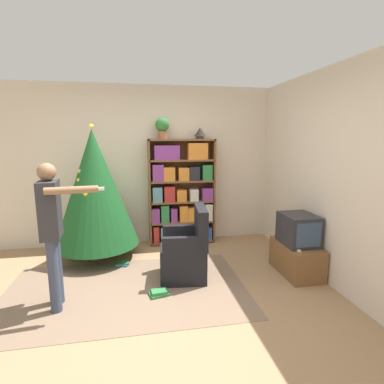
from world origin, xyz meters
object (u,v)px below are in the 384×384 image
(television, at_px, (298,229))
(armchair, at_px, (186,253))
(christmas_tree, at_px, (95,189))
(table_lamp, at_px, (200,133))
(standing_person, at_px, (52,225))
(bookshelf, at_px, (181,194))
(potted_plant, at_px, (162,127))

(television, xyz_separation_m, armchair, (-1.44, 0.15, -0.28))
(christmas_tree, xyz_separation_m, table_lamp, (1.63, 0.45, 0.80))
(television, xyz_separation_m, christmas_tree, (-2.62, 1.00, 0.45))
(television, bearing_deg, standing_person, -174.48)
(bookshelf, xyz_separation_m, armchair, (-0.14, -1.29, -0.52))
(potted_plant, bearing_deg, christmas_tree, -156.12)
(television, height_order, christmas_tree, christmas_tree)
(standing_person, xyz_separation_m, table_lamp, (1.89, 1.73, 0.95))
(christmas_tree, relative_size, armchair, 2.12)
(bookshelf, bearing_deg, standing_person, -132.43)
(bookshelf, distance_m, standing_person, 2.33)
(bookshelf, xyz_separation_m, potted_plant, (-0.30, 0.01, 1.09))
(bookshelf, height_order, table_lamp, table_lamp)
(christmas_tree, bearing_deg, bookshelf, 18.54)
(bookshelf, bearing_deg, table_lamp, 1.70)
(armchair, bearing_deg, table_lamp, 166.79)
(bookshelf, relative_size, table_lamp, 8.72)
(television, distance_m, potted_plant, 2.54)
(christmas_tree, bearing_deg, television, -20.89)
(christmas_tree, distance_m, armchair, 1.63)
(christmas_tree, xyz_separation_m, armchair, (1.18, -0.85, -0.73))
(bookshelf, relative_size, standing_person, 1.14)
(table_lamp, bearing_deg, television, -55.59)
(television, xyz_separation_m, standing_person, (-2.88, -0.28, 0.30))
(potted_plant, relative_size, table_lamp, 1.64)
(armchair, bearing_deg, potted_plant, -167.10)
(standing_person, bearing_deg, potted_plant, 138.06)
(table_lamp, bearing_deg, bookshelf, -178.30)
(armchair, distance_m, standing_person, 1.61)
(christmas_tree, bearing_deg, standing_person, -101.37)
(bookshelf, relative_size, television, 3.58)
(television, height_order, armchair, armchair)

